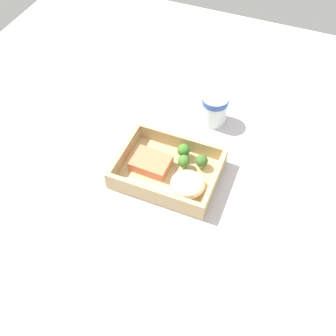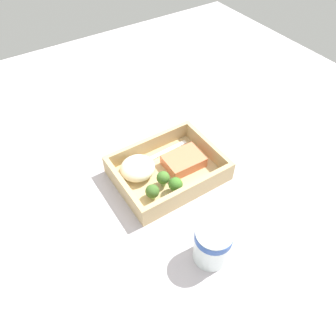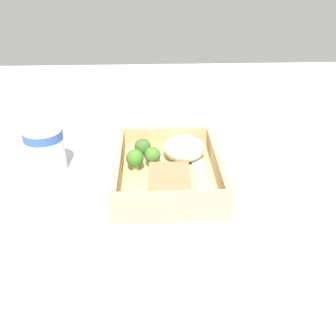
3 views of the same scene
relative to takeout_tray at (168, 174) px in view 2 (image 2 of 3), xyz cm
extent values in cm
cube|color=#BDB4BC|center=(0.00, 0.00, -1.60)|extent=(160.00, 160.00, 2.00)
cube|color=tan|center=(0.00, 0.00, 0.00)|extent=(25.42, 19.39, 1.20)
cube|color=tan|center=(0.00, -9.10, 2.69)|extent=(25.42, 1.20, 4.18)
cube|color=tan|center=(0.00, 9.10, 2.69)|extent=(25.42, 1.20, 4.18)
cube|color=tan|center=(-12.11, 0.00, 2.69)|extent=(1.20, 16.99, 4.18)
cube|color=tan|center=(12.11, 0.00, 2.69)|extent=(1.20, 16.99, 4.18)
cube|color=#E2754E|center=(-4.63, 0.00, 1.97)|extent=(9.70, 7.43, 2.74)
ellipsoid|color=#F1E5C7|center=(6.49, -3.38, 2.83)|extent=(8.49, 8.14, 4.45)
cylinder|color=#8AA863|center=(7.24, 4.70, 1.33)|extent=(1.22, 1.22, 1.46)
sphere|color=#3D6427|center=(7.24, 4.70, 2.94)|extent=(3.21, 3.21, 3.21)
cylinder|color=#88A764|center=(3.15, 2.78, 1.47)|extent=(1.19, 1.19, 1.74)
sphere|color=#44732B|center=(3.15, 2.78, 3.20)|extent=(3.13, 3.13, 3.13)
cylinder|color=#86AF59|center=(1.89, 6.07, 1.50)|extent=(1.25, 1.25, 1.79)
sphere|color=#407828|center=(1.89, 6.07, 3.30)|extent=(3.30, 3.30, 3.30)
cube|color=white|center=(-3.54, -6.20, 0.82)|extent=(12.43, 1.61, 0.44)
cube|color=white|center=(4.35, -5.87, 0.82)|extent=(3.49, 2.34, 0.44)
cylinder|color=white|center=(4.66, 22.97, 3.85)|extent=(7.12, 7.12, 8.90)
cylinder|color=#3356A8|center=(4.66, 22.97, 7.10)|extent=(7.33, 7.33, 1.60)
camera|label=1|loc=(22.90, -56.83, 79.27)|focal=42.00mm
camera|label=2|loc=(29.23, 45.08, 60.66)|focal=35.00mm
camera|label=3|loc=(-62.05, 2.72, 38.04)|focal=42.00mm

